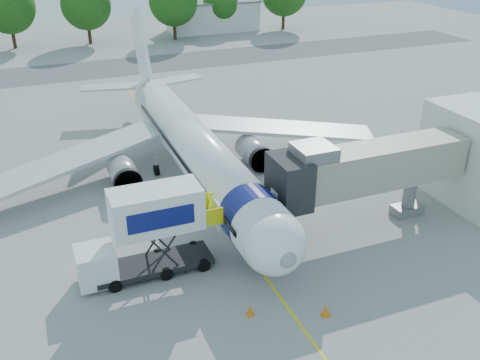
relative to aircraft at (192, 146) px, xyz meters
name	(u,v)px	position (x,y,z in m)	size (l,w,h in m)	color
ground	(210,202)	(0.00, -4.12, -2.95)	(160.00, 160.00, 0.00)	#9A9A97
guidance_line	(210,202)	(0.00, -4.12, -2.94)	(0.15, 70.00, 0.01)	yellow
taxiway_strip	(112,68)	(0.00, 37.88, -2.94)	(120.00, 10.00, 0.01)	#59595B
aircraft	(192,146)	(0.00, 0.00, 0.00)	(34.17, 37.73, 11.35)	white
jet_bridge	(359,170)	(7.99, -11.12, 1.39)	(13.90, 3.20, 6.60)	#A99E90
catering_hiloader	(146,234)	(-6.27, -11.12, -0.19)	(8.50, 2.44, 5.50)	black
ground_tug	(396,352)	(2.97, -22.60, -2.26)	(3.64, 2.66, 1.31)	white
safety_cone_a	(326,310)	(1.59, -18.44, -2.59)	(0.47, 0.47, 0.74)	orange
safety_cone_b	(250,310)	(-2.15, -16.87, -2.64)	(0.41, 0.41, 0.65)	orange
outbuilding_right	(213,16)	(22.00, 57.88, -0.29)	(16.40, 7.40, 5.30)	silver
tree_c	(8,7)	(-12.31, 55.97, 3.40)	(8.20, 8.20, 10.46)	#382314
tree_d	(86,5)	(-0.61, 54.98, 3.24)	(7.99, 7.99, 10.19)	#382314
tree_e	(173,1)	(13.31, 52.73, 3.34)	(8.12, 8.12, 10.36)	#382314
tree_f	(221,4)	(23.06, 56.45, 1.93)	(6.31, 6.31, 8.04)	#382314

